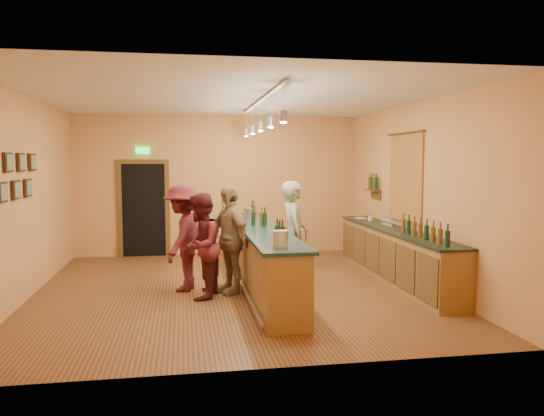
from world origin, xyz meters
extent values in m
plane|color=#592B19|center=(0.00, 0.00, 0.00)|extent=(7.00, 7.00, 0.00)
cube|color=silver|center=(0.00, 0.00, 3.20)|extent=(6.50, 7.00, 0.02)
cube|color=#D88E51|center=(0.00, 3.50, 1.60)|extent=(6.50, 0.02, 3.20)
cube|color=#D88E51|center=(0.00, -3.50, 1.60)|extent=(6.50, 0.02, 3.20)
cube|color=#D88E51|center=(-3.25, 0.00, 1.60)|extent=(0.02, 7.00, 3.20)
cube|color=#D88E51|center=(3.25, 0.00, 1.60)|extent=(0.02, 7.00, 3.20)
cube|color=black|center=(-1.70, 3.48, 1.05)|extent=(0.95, 0.06, 2.10)
cube|color=#523A18|center=(-2.22, 3.46, 1.05)|extent=(0.10, 0.08, 2.10)
cube|color=#523A18|center=(-1.18, 3.46, 1.05)|extent=(0.10, 0.08, 2.10)
cube|color=#523A18|center=(-1.70, 3.46, 2.15)|extent=(1.15, 0.08, 0.10)
cube|color=#19E54C|center=(-1.70, 3.45, 2.40)|extent=(0.30, 0.04, 0.15)
cube|color=maroon|center=(3.23, 0.40, 1.85)|extent=(0.03, 1.40, 1.60)
cube|color=#523A18|center=(3.16, 1.90, 1.55)|extent=(0.16, 0.55, 0.03)
cube|color=#523A18|center=(3.23, 1.90, 1.45)|extent=(0.03, 0.55, 0.18)
cube|color=brown|center=(2.97, 0.20, 0.45)|extent=(0.55, 4.50, 0.90)
cube|color=black|center=(2.97, 0.20, 0.92)|extent=(0.60, 4.55, 0.04)
cylinder|color=silver|center=(2.97, 1.50, 0.99)|extent=(0.09, 0.09, 0.09)
cube|color=silver|center=(2.94, 2.00, 0.95)|extent=(0.22, 0.30, 0.01)
cube|color=brown|center=(0.47, 0.00, 0.50)|extent=(0.60, 5.00, 1.00)
cube|color=#14302F|center=(0.47, 0.00, 1.02)|extent=(0.70, 5.10, 0.05)
cylinder|color=silver|center=(0.11, 0.00, 0.15)|extent=(0.05, 5.00, 0.05)
cylinder|color=silver|center=(0.42, -2.10, 1.16)|extent=(0.20, 0.20, 0.22)
cylinder|color=silver|center=(0.42, 1.20, 1.16)|extent=(0.20, 0.20, 0.22)
cube|color=silver|center=(0.47, 0.00, 3.14)|extent=(0.06, 4.60, 0.05)
cylinder|color=silver|center=(0.47, -2.00, 2.95)|extent=(0.01, 0.01, 0.35)
cylinder|color=#A5A5AD|center=(0.47, -2.00, 2.75)|extent=(0.11, 0.11, 0.14)
cylinder|color=#FFEABF|center=(0.47, -2.00, 2.67)|extent=(0.08, 0.08, 0.02)
cylinder|color=silver|center=(0.47, -1.00, 2.95)|extent=(0.01, 0.01, 0.35)
cylinder|color=#A5A5AD|center=(0.47, -1.00, 2.75)|extent=(0.11, 0.11, 0.14)
cylinder|color=#FFEABF|center=(0.47, -1.00, 2.67)|extent=(0.08, 0.08, 0.02)
cylinder|color=silver|center=(0.47, 0.00, 2.95)|extent=(0.01, 0.01, 0.35)
cylinder|color=#A5A5AD|center=(0.47, 0.00, 2.75)|extent=(0.11, 0.11, 0.14)
cylinder|color=#FFEABF|center=(0.47, 0.00, 2.67)|extent=(0.08, 0.08, 0.02)
cylinder|color=silver|center=(0.47, 1.00, 2.95)|extent=(0.01, 0.01, 0.35)
cylinder|color=#A5A5AD|center=(0.47, 1.00, 2.75)|extent=(0.11, 0.11, 0.14)
cylinder|color=#FFEABF|center=(0.47, 1.00, 2.67)|extent=(0.08, 0.08, 0.02)
cylinder|color=silver|center=(0.47, 2.00, 2.95)|extent=(0.01, 0.01, 0.35)
cylinder|color=#A5A5AD|center=(0.47, 2.00, 2.75)|extent=(0.11, 0.11, 0.14)
cylinder|color=#FFEABF|center=(0.47, 2.00, 2.67)|extent=(0.08, 0.08, 0.02)
imported|color=gray|center=(1.05, 0.02, 0.91)|extent=(0.49, 0.70, 1.83)
imported|color=#59191E|center=(-0.56, -0.51, 0.84)|extent=(0.84, 0.96, 1.67)
imported|color=#997A51|center=(-0.08, -0.22, 0.89)|extent=(0.84, 1.13, 1.79)
imported|color=#59191E|center=(-0.83, 0.08, 0.89)|extent=(0.99, 1.30, 1.79)
cylinder|color=#9D6747|center=(1.51, 1.70, 0.75)|extent=(0.38, 0.38, 0.04)
cylinder|color=#9D6747|center=(1.65, 1.70, 0.37)|extent=(0.04, 0.04, 0.73)
cylinder|color=#9D6747|center=(1.44, 1.82, 0.37)|extent=(0.04, 0.04, 0.73)
cylinder|color=#9D6747|center=(1.44, 1.57, 0.37)|extent=(0.04, 0.04, 0.73)
camera|label=1|loc=(-0.84, -8.81, 2.18)|focal=35.00mm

